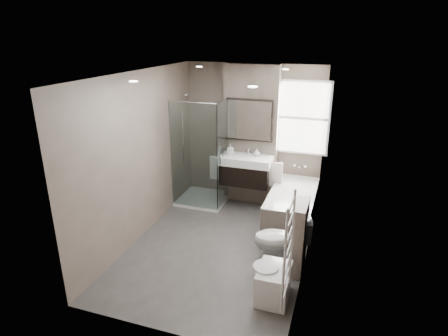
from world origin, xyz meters
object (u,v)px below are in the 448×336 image
at_px(vanity, 246,170).
at_px(bathtub, 292,205).
at_px(toilet, 281,240).
at_px(bidet, 273,283).

xyz_separation_m(vanity, bathtub, (0.92, -0.33, -0.43)).
distance_m(vanity, bathtub, 1.07).
height_order(vanity, toilet, vanity).
bearing_deg(bidet, bathtub, 92.46).
relative_size(bathtub, bidet, 2.94).
relative_size(bathtub, toilet, 2.07).
xyz_separation_m(bathtub, bidet, (0.09, -2.07, -0.09)).
bearing_deg(vanity, toilet, -59.24).
distance_m(vanity, toilet, 1.93).
height_order(toilet, bidet, toilet).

